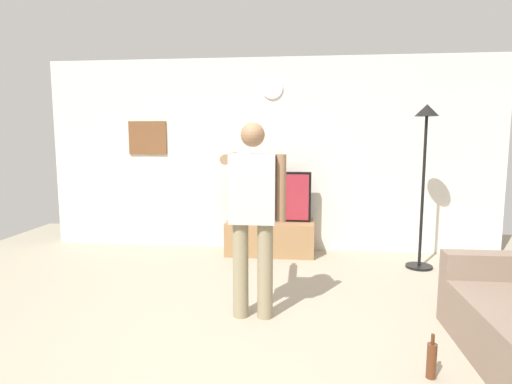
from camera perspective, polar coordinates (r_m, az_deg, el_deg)
The scene contains 9 objects.
ground_plane at distance 3.56m, azimuth -2.55°, elevation -19.63°, with size 8.40×8.40×0.00m, color #9E937F.
back_wall at distance 6.11m, azimuth 1.72°, elevation 4.94°, with size 6.40×0.10×2.70m, color silver.
tv_stand at distance 5.92m, azimuth 1.86°, elevation -6.15°, with size 1.20×0.52×0.45m.
television at distance 5.85m, azimuth 1.92°, elevation -0.62°, with size 1.11×0.07×0.68m.
wall_clock at distance 6.07m, azimuth 2.18°, elevation 13.68°, with size 0.29×0.29×0.03m, color white.
framed_picture at distance 6.44m, azimuth -14.24°, elevation 7.02°, with size 0.56×0.04×0.48m, color brown.
floor_lamp at distance 5.52m, azimuth 21.61°, elevation 4.93°, with size 0.32×0.32×2.00m.
person_standing_nearer_lamp at distance 3.76m, azimuth -0.41°, elevation -2.30°, with size 0.58×0.78×1.74m.
beverage_bottle at distance 3.31m, azimuth 22.39°, elevation -20.04°, with size 0.07×0.07×0.31m.
Camera 1 is at (0.51, -3.13, 1.63)m, focal length 29.97 mm.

